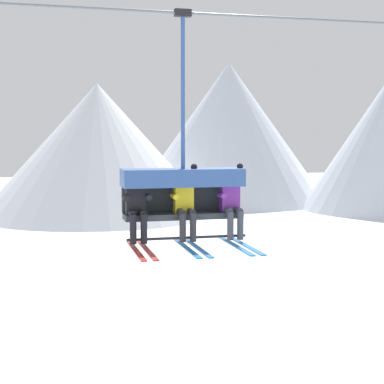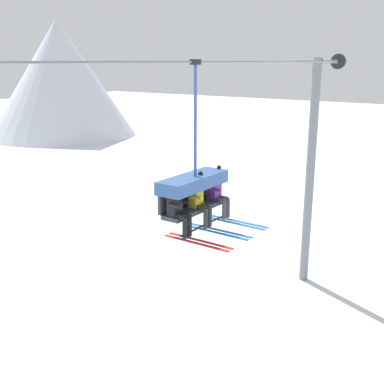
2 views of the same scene
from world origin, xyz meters
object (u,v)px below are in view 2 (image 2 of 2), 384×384
chairlift_chair (193,186)px  skier_black (179,210)px  lift_tower_far (311,169)px  skier_purple (219,193)px  skier_yellow (200,200)px

chairlift_chair → skier_black: chairlift_chair is taller
lift_tower_far → skier_purple: size_ratio=5.48×
chairlift_chair → skier_purple: (0.83, -0.21, -0.31)m
lift_tower_far → skier_yellow: (-9.24, -0.92, 1.06)m
chairlift_chair → skier_black: (-0.82, -0.22, -0.33)m
chairlift_chair → skier_black: 0.91m
chairlift_chair → skier_purple: 0.91m
chairlift_chair → skier_purple: chairlift_chair is taller
skier_black → skier_yellow: 0.83m
lift_tower_far → chairlift_chair: lift_tower_far is taller
lift_tower_far → skier_purple: (-8.42, -0.92, 1.06)m
chairlift_chair → skier_yellow: (0.00, -0.21, -0.31)m
lift_tower_far → skier_black: lift_tower_far is taller
chairlift_chair → lift_tower_far: bearing=4.4°
skier_black → skier_purple: skier_purple is taller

